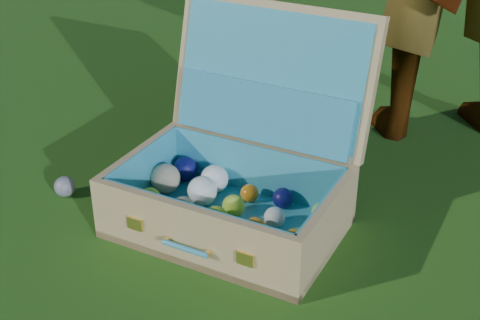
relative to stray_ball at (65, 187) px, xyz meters
name	(u,v)px	position (x,y,z in m)	size (l,w,h in m)	color
ground	(264,262)	(0.68, -0.04, -0.03)	(60.00, 60.00, 0.00)	#215114
stray_ball	(65,187)	(0.00, 0.00, 0.00)	(0.06, 0.06, 0.06)	#396794
suitcase	(240,165)	(0.52, 0.14, 0.13)	(0.63, 0.59, 0.58)	tan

